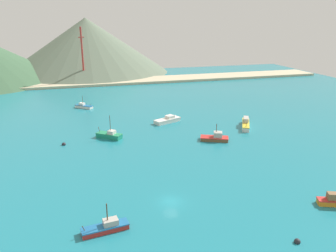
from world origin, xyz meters
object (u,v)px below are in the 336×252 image
buoy_1 (64,144)px  buoy_0 (297,242)px  fishing_boat_5 (168,120)px  fishing_boat_7 (106,227)px  radio_tower (82,55)px  fishing_boat_1 (84,106)px  fishing_boat_3 (215,138)px  fishing_boat_4 (246,124)px  fishing_boat_0 (109,135)px

buoy_1 → buoy_0: bearing=-56.4°
fishing_boat_5 → fishing_boat_7: (-25.51, -54.33, -0.09)m
fishing_boat_7 → radio_tower: (1.95, 133.06, 13.98)m
buoy_0 → fishing_boat_5: bearing=92.1°
fishing_boat_5 → buoy_0: 65.31m
fishing_boat_1 → fishing_boat_7: size_ratio=0.87×
buoy_1 → fishing_boat_1: bearing=80.1°
fishing_boat_7 → buoy_1: size_ratio=7.24×
fishing_boat_1 → buoy_1: 39.43m
fishing_boat_7 → buoy_0: 29.96m
fishing_boat_3 → fishing_boat_4: size_ratio=0.79×
fishing_boat_0 → fishing_boat_4: 42.70m
fishing_boat_7 → buoy_0: bearing=-21.4°
fishing_boat_0 → fishing_boat_5: fishing_boat_0 is taller
fishing_boat_7 → buoy_1: (-7.24, 41.94, -0.51)m
fishing_boat_0 → fishing_boat_3: (28.46, -9.94, -0.04)m
fishing_boat_3 → fishing_boat_5: (-8.29, 20.16, -0.05)m
buoy_1 → fishing_boat_7: bearing=-80.2°
fishing_boat_5 → fishing_boat_0: bearing=-153.1°
fishing_boat_1 → buoy_1: fishing_boat_1 is taller
fishing_boat_7 → radio_tower: bearing=89.2°
fishing_boat_4 → fishing_boat_5: fishing_boat_4 is taller
fishing_boat_1 → fishing_boat_7: fishing_boat_7 is taller
fishing_boat_1 → fishing_boat_7: (0.46, -80.78, -0.00)m
buoy_0 → radio_tower: size_ratio=0.03×
radio_tower → fishing_boat_4: bearing=-62.9°
fishing_boat_4 → buoy_1: (-55.27, -1.02, -0.83)m
fishing_boat_5 → buoy_1: size_ratio=8.94×
buoy_0 → buoy_1: bearing=123.6°
fishing_boat_5 → fishing_boat_7: bearing=-115.2°
fishing_boat_3 → fishing_boat_7: bearing=-134.7°
fishing_boat_0 → buoy_1: bearing=-170.2°
buoy_1 → radio_tower: 92.72m
fishing_boat_1 → buoy_1: size_ratio=6.29×
fishing_boat_7 → radio_tower: size_ratio=0.27×
fishing_boat_0 → fishing_boat_4: size_ratio=0.70×
fishing_boat_0 → fishing_boat_5: (20.16, 10.22, -0.08)m
fishing_boat_0 → fishing_boat_7: fishing_boat_0 is taller
fishing_boat_3 → fishing_boat_5: fishing_boat_3 is taller
fishing_boat_0 → buoy_0: bearing=-67.7°
fishing_boat_7 → buoy_1: fishing_boat_7 is taller
fishing_boat_0 → buoy_1: fishing_boat_0 is taller
fishing_boat_0 → buoy_1: (-12.59, -2.16, -0.68)m
buoy_0 → radio_tower: 147.03m
fishing_boat_0 → radio_tower: size_ratio=0.26×
fishing_boat_7 → buoy_0: (27.89, -10.93, -0.53)m
fishing_boat_4 → fishing_boat_7: size_ratio=1.35×
fishing_boat_4 → buoy_0: bearing=-110.5°
radio_tower → fishing_boat_7: bearing=-90.8°
fishing_boat_0 → fishing_boat_1: fishing_boat_0 is taller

